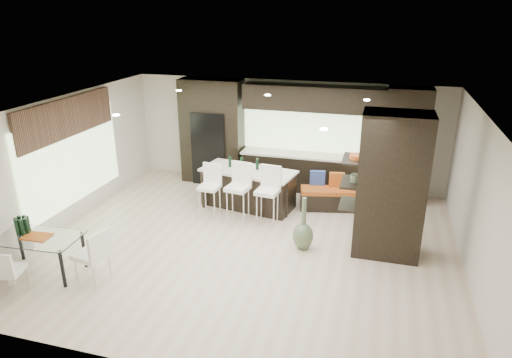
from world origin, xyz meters
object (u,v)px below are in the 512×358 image
(kitchen_island, at_px, (248,188))
(bench, at_px, (328,199))
(dining_table, at_px, (40,255))
(stool_mid, at_px, (238,198))
(chair_near, at_px, (9,274))
(chair_end, at_px, (92,258))
(stool_left, at_px, (210,196))
(floor_vase, at_px, (304,224))
(stool_right, at_px, (267,202))

(kitchen_island, relative_size, bench, 1.66)
(kitchen_island, distance_m, dining_table, 4.59)
(stool_mid, xyz_separation_m, dining_table, (-2.67, -2.94, -0.17))
(kitchen_island, height_order, dining_table, kitchen_island)
(stool_mid, relative_size, chair_near, 1.32)
(kitchen_island, bearing_deg, chair_end, -103.39)
(dining_table, bearing_deg, kitchen_island, 50.24)
(bench, bearing_deg, kitchen_island, 178.90)
(stool_left, bearing_deg, kitchen_island, 52.64)
(floor_vase, distance_m, dining_table, 4.74)
(stool_left, xyz_separation_m, chair_near, (-2.01, -3.66, -0.09))
(stool_mid, relative_size, chair_end, 1.16)
(chair_end, bearing_deg, floor_vase, -47.33)
(floor_vase, bearing_deg, stool_right, 136.89)
(floor_vase, bearing_deg, bench, 83.45)
(kitchen_island, relative_size, chair_near, 2.73)
(stool_right, height_order, chair_near, stool_right)
(stool_left, xyz_separation_m, dining_table, (-2.01, -2.96, -0.13))
(floor_vase, distance_m, chair_end, 3.82)
(dining_table, bearing_deg, stool_left, 51.60)
(stool_right, bearing_deg, dining_table, -131.94)
(bench, height_order, floor_vase, floor_vase)
(kitchen_island, distance_m, chair_near, 5.17)
(kitchen_island, relative_size, dining_table, 1.49)
(kitchen_island, bearing_deg, chair_near, -110.93)
(floor_vase, bearing_deg, kitchen_island, 133.77)
(stool_mid, xyz_separation_m, chair_end, (-1.62, -2.94, -0.07))
(chair_near, bearing_deg, dining_table, 76.78)
(stool_mid, xyz_separation_m, floor_vase, (1.59, -0.87, 0.01))
(stool_right, distance_m, dining_table, 4.44)
(stool_mid, height_order, dining_table, stool_mid)
(bench, distance_m, floor_vase, 2.04)
(dining_table, height_order, chair_near, chair_near)
(stool_left, distance_m, chair_near, 4.17)
(stool_left, distance_m, bench, 2.73)
(stool_left, height_order, dining_table, stool_left)
(dining_table, distance_m, chair_end, 1.05)
(stool_left, distance_m, stool_right, 1.31)
(chair_end, bearing_deg, kitchen_island, -13.70)
(floor_vase, relative_size, chair_end, 1.19)
(stool_mid, xyz_separation_m, stool_right, (0.66, 0.00, -0.01))
(kitchen_island, distance_m, chair_end, 4.07)
(stool_left, bearing_deg, stool_mid, 1.56)
(kitchen_island, relative_size, chair_end, 2.38)
(stool_mid, distance_m, chair_end, 3.36)
(stool_mid, bearing_deg, kitchen_island, 98.60)
(kitchen_island, distance_m, bench, 1.86)
(bench, relative_size, chair_near, 1.64)
(bench, relative_size, chair_end, 1.43)
(stool_right, distance_m, bench, 1.65)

